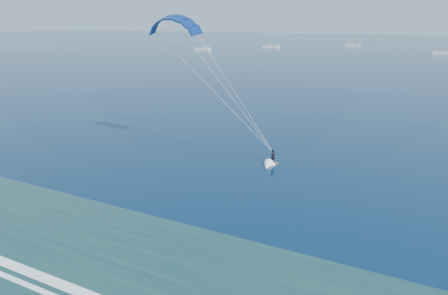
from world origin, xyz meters
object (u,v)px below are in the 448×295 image
sailboat_0 (202,49)px  sailboat_3 (443,53)px  kitesurfer_rig (221,84)px  sailboat_2 (352,45)px  sailboat_1 (271,47)px

sailboat_0 → sailboat_3: (106.95, 27.32, 0.00)m
kitesurfer_rig → sailboat_2: size_ratio=1.48×
sailboat_3 → kitesurfer_rig: bearing=-98.4°
sailboat_1 → sailboat_3: size_ratio=1.12×
sailboat_3 → sailboat_1: bearing=176.5°
sailboat_2 → sailboat_3: sailboat_3 is taller
kitesurfer_rig → sailboat_1: size_ratio=1.25×
sailboat_2 → sailboat_1: bearing=-137.3°
sailboat_1 → kitesurfer_rig: bearing=-71.5°
sailboat_1 → sailboat_2: (37.23, 34.31, -0.02)m
kitesurfer_rig → sailboat_1: 182.64m
kitesurfer_rig → sailboat_3: kitesurfer_rig is taller
sailboat_0 → sailboat_2: sailboat_0 is taller
sailboat_1 → sailboat_3: sailboat_1 is taller
kitesurfer_rig → sailboat_2: (-20.67, 207.36, -7.76)m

